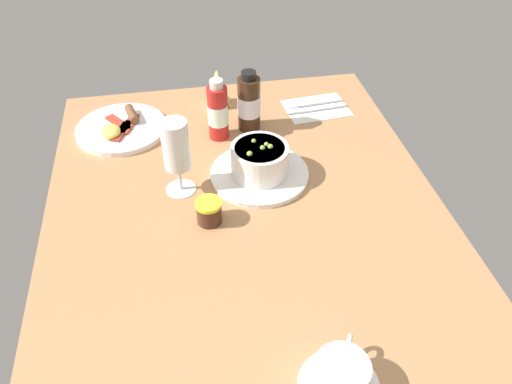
% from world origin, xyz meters
% --- Properties ---
extents(ground_plane, '(1.10, 0.84, 0.03)m').
position_xyz_m(ground_plane, '(0.00, 0.00, -0.01)').
color(ground_plane, '#B27F51').
extents(porridge_bowl, '(0.22, 0.22, 0.09)m').
position_xyz_m(porridge_bowl, '(0.12, -0.05, 0.04)').
color(porridge_bowl, white).
rests_on(porridge_bowl, ground_plane).
extents(cutlery_setting, '(0.14, 0.18, 0.01)m').
position_xyz_m(cutlery_setting, '(0.38, -0.25, 0.00)').
color(cutlery_setting, white).
rests_on(cutlery_setting, ground_plane).
extents(coffee_cup, '(0.13, 0.13, 0.06)m').
position_xyz_m(coffee_cup, '(-0.40, -0.07, 0.03)').
color(coffee_cup, white).
rests_on(coffee_cup, ground_plane).
extents(wine_glass, '(0.07, 0.07, 0.18)m').
position_xyz_m(wine_glass, '(0.10, 0.13, 0.11)').
color(wine_glass, white).
rests_on(wine_glass, ground_plane).
extents(jam_jar, '(0.05, 0.05, 0.05)m').
position_xyz_m(jam_jar, '(-0.01, 0.08, 0.03)').
color(jam_jar, '#472519').
rests_on(jam_jar, ground_plane).
extents(sauce_bottle_brown, '(0.06, 0.06, 0.16)m').
position_xyz_m(sauce_bottle_brown, '(0.32, -0.06, 0.07)').
color(sauce_bottle_brown, '#382314').
rests_on(sauce_bottle_brown, ground_plane).
extents(sauce_bottle_red, '(0.05, 0.05, 0.16)m').
position_xyz_m(sauce_bottle_red, '(0.29, 0.02, 0.07)').
color(sauce_bottle_red, '#B21E19').
rests_on(sauce_bottle_red, ground_plane).
extents(breakfast_plate, '(0.23, 0.23, 0.04)m').
position_xyz_m(breakfast_plate, '(0.36, 0.27, 0.01)').
color(breakfast_plate, white).
rests_on(breakfast_plate, ground_plane).
extents(menu_card, '(0.05, 0.06, 0.09)m').
position_xyz_m(menu_card, '(0.44, 0.00, 0.04)').
color(menu_card, tan).
rests_on(menu_card, ground_plane).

